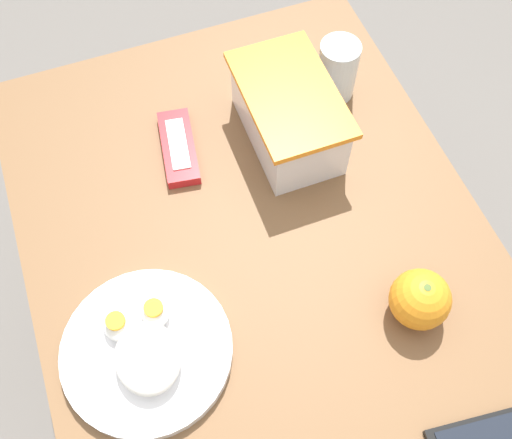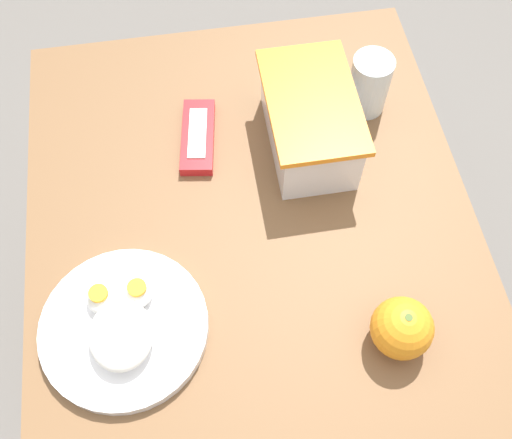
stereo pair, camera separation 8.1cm
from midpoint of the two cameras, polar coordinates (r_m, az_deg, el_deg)
ground_plane at (r=1.55m, az=-0.54°, el=-16.44°), size 10.00×10.00×0.00m
table at (r=0.96m, az=-0.85°, el=-8.60°), size 1.02×0.67×0.73m
food_container at (r=0.95m, az=0.62°, el=9.48°), size 0.22×0.13×0.11m
orange_fruit at (r=0.82m, az=12.63°, el=-7.68°), size 0.08×0.08×0.08m
rice_plate at (r=0.83m, az=-13.26°, el=-12.23°), size 0.23×0.23×0.05m
candy_bar at (r=0.97m, az=-9.79°, el=6.60°), size 0.15×0.07×0.02m
drinking_glass at (r=1.01m, az=5.41°, el=13.85°), size 0.07×0.07×0.10m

